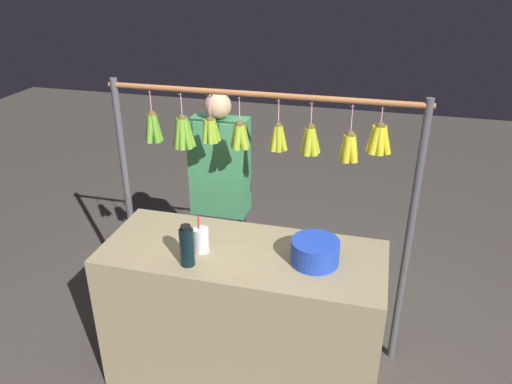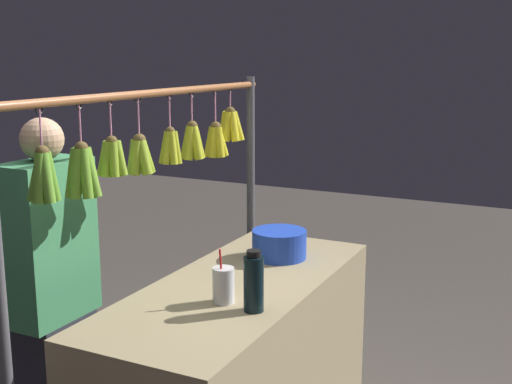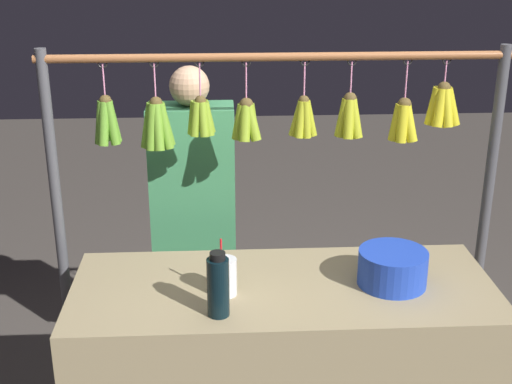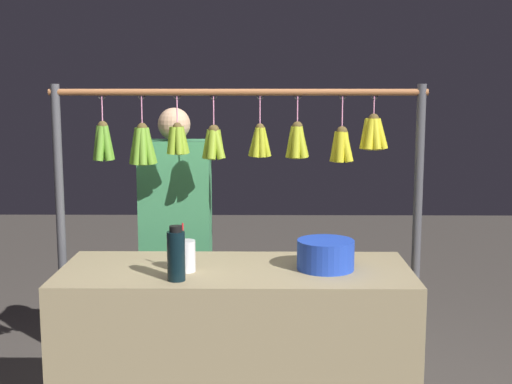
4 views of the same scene
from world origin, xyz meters
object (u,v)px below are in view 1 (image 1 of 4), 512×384
vendor_person (221,206)px  drink_cup (201,240)px  water_bottle (187,246)px  blue_bucket (315,252)px

vendor_person → drink_cup: bearing=100.3°
vendor_person → water_bottle: bearing=97.2°
blue_bucket → drink_cup: bearing=4.1°
drink_cup → vendor_person: bearing=-79.7°
drink_cup → vendor_person: 0.77m
water_bottle → blue_bucket: bearing=-163.9°
drink_cup → water_bottle: bearing=80.2°
drink_cup → blue_bucket: bearing=-175.9°
water_bottle → blue_bucket: (-0.64, -0.18, -0.04)m
water_bottle → drink_cup: water_bottle is taller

